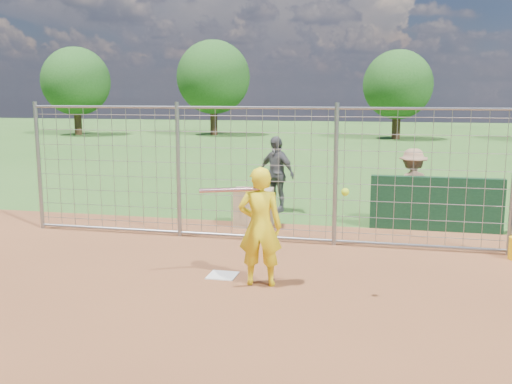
% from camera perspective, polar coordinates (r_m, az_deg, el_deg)
% --- Properties ---
extents(ground, '(100.00, 100.00, 0.00)m').
position_cam_1_polar(ground, '(9.00, -3.02, -8.01)').
color(ground, '#2D591E').
rests_on(ground, ground).
extents(infield_dirt, '(18.00, 18.00, 0.00)m').
position_cam_1_polar(infield_dirt, '(6.36, -10.64, -15.94)').
color(infield_dirt, brown).
rests_on(infield_dirt, ground).
extents(home_plate, '(0.43, 0.43, 0.02)m').
position_cam_1_polar(home_plate, '(8.81, -3.37, -8.34)').
color(home_plate, silver).
rests_on(home_plate, ground).
extents(dugout_wall, '(2.60, 0.20, 1.10)m').
position_cam_1_polar(dugout_wall, '(12.09, 17.53, -1.15)').
color(dugout_wall, '#11381E').
rests_on(dugout_wall, ground).
extents(batter, '(0.67, 0.47, 1.74)m').
position_cam_1_polar(batter, '(8.19, 0.41, -3.48)').
color(batter, yellow).
rests_on(batter, ground).
extents(bystander_b, '(1.12, 0.90, 1.78)m').
position_cam_1_polar(bystander_b, '(13.43, 2.00, 1.83)').
color(bystander_b, '#515155').
rests_on(bystander_b, ground).
extents(bystander_c, '(1.19, 0.89, 1.63)m').
position_cam_1_polar(bystander_c, '(12.38, 15.34, 0.45)').
color(bystander_c, '#976D52').
rests_on(bystander_c, ground).
extents(equipment_bin, '(0.85, 0.63, 0.80)m').
position_cam_1_polar(equipment_bin, '(11.92, -0.23, -1.58)').
color(equipment_bin, tan).
rests_on(equipment_bin, ground).
extents(equipment_in_play, '(2.06, 0.42, 0.13)m').
position_cam_1_polar(equipment_in_play, '(7.83, 0.05, 0.17)').
color(equipment_in_play, silver).
rests_on(equipment_in_play, ground).
extents(backstop_fence, '(9.08, 0.08, 2.60)m').
position_cam_1_polar(backstop_fence, '(10.61, -0.15, 1.72)').
color(backstop_fence, gray).
rests_on(backstop_fence, ground).
extents(tree_line, '(44.66, 6.72, 6.48)m').
position_cam_1_polar(tree_line, '(36.39, 14.22, 11.01)').
color(tree_line, '#3F2B19').
rests_on(tree_line, ground).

